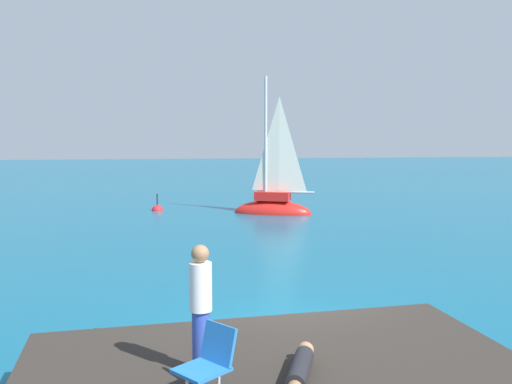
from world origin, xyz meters
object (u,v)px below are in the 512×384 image
at_px(beach_chair, 209,359).
at_px(marker_buoy, 157,210).
at_px(person_sunbather, 299,374).
at_px(sailboat_near, 273,206).
at_px(person_standing, 201,305).

relative_size(beach_chair, marker_buoy, 0.71).
height_order(person_sunbather, marker_buoy, person_sunbather).
distance_m(beach_chair, marker_buoy, 22.07).
relative_size(sailboat_near, beach_chair, 9.04).
distance_m(person_sunbather, marker_buoy, 21.96).
xyz_separation_m(sailboat_near, beach_chair, (-4.26, -20.04, 0.87)).
relative_size(sailboat_near, person_sunbather, 4.27).
height_order(person_standing, beach_chair, person_standing).
xyz_separation_m(person_standing, beach_chair, (0.06, -0.63, -0.42)).
relative_size(person_standing, beach_chair, 2.03).
height_order(sailboat_near, marker_buoy, sailboat_near).
bearing_deg(beach_chair, sailboat_near, -140.84).
bearing_deg(beach_chair, person_sunbather, 151.08).
bearing_deg(person_sunbather, beach_chair, -59.88).
height_order(beach_chair, marker_buoy, beach_chair).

